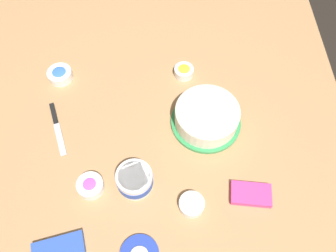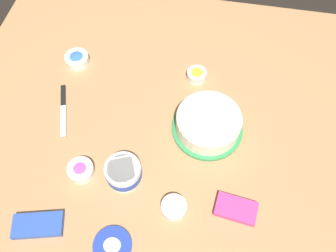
# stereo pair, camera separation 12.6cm
# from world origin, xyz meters

# --- Properties ---
(ground_plane) EXTENTS (1.54, 1.54, 0.00)m
(ground_plane) POSITION_xyz_m (0.00, 0.00, 0.00)
(ground_plane) COLOR tan
(frosted_cake) EXTENTS (0.26, 0.26, 0.10)m
(frosted_cake) POSITION_xyz_m (-0.22, -0.05, 0.05)
(frosted_cake) COLOR #339351
(frosted_cake) RESTS_ON ground_plane
(frosting_tub) EXTENTS (0.12, 0.12, 0.08)m
(frosting_tub) POSITION_xyz_m (0.04, 0.19, 0.04)
(frosting_tub) COLOR white
(frosting_tub) RESTS_ON ground_plane
(frosting_tub_lid) EXTENTS (0.12, 0.12, 0.02)m
(frosting_tub_lid) POSITION_xyz_m (0.02, 0.42, 0.01)
(frosting_tub_lid) COLOR #233DAD
(frosting_tub_lid) RESTS_ON ground_plane
(spreading_knife) EXTENTS (0.10, 0.23, 0.01)m
(spreading_knife) POSITION_xyz_m (0.34, -0.05, 0.01)
(spreading_knife) COLOR silver
(spreading_knife) RESTS_ON ground_plane
(sprinkle_bowl_orange) EXTENTS (0.09, 0.09, 0.03)m
(sprinkle_bowl_orange) POSITION_xyz_m (-0.15, 0.27, 0.02)
(sprinkle_bowl_orange) COLOR white
(sprinkle_bowl_orange) RESTS_ON ground_plane
(sprinkle_bowl_blue) EXTENTS (0.10, 0.10, 0.04)m
(sprinkle_bowl_blue) POSITION_xyz_m (0.36, -0.28, 0.02)
(sprinkle_bowl_blue) COLOR white
(sprinkle_bowl_blue) RESTS_ON ground_plane
(sprinkle_bowl_rainbow) EXTENTS (0.09, 0.09, 0.04)m
(sprinkle_bowl_rainbow) POSITION_xyz_m (0.19, 0.20, 0.02)
(sprinkle_bowl_rainbow) COLOR white
(sprinkle_bowl_rainbow) RESTS_ON ground_plane
(sprinkle_bowl_yellow) EXTENTS (0.08, 0.08, 0.04)m
(sprinkle_bowl_yellow) POSITION_xyz_m (-0.15, -0.28, 0.02)
(sprinkle_bowl_yellow) COLOR white
(sprinkle_bowl_yellow) RESTS_ON ground_plane
(candy_box_lower) EXTENTS (0.14, 0.09, 0.02)m
(candy_box_lower) POSITION_xyz_m (-0.35, 0.24, 0.01)
(candy_box_lower) COLOR #E53D8E
(candy_box_lower) RESTS_ON ground_plane
(candy_box_upper) EXTENTS (0.17, 0.11, 0.02)m
(candy_box_upper) POSITION_xyz_m (0.27, 0.41, 0.01)
(candy_box_upper) COLOR #2D51B2
(candy_box_upper) RESTS_ON ground_plane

